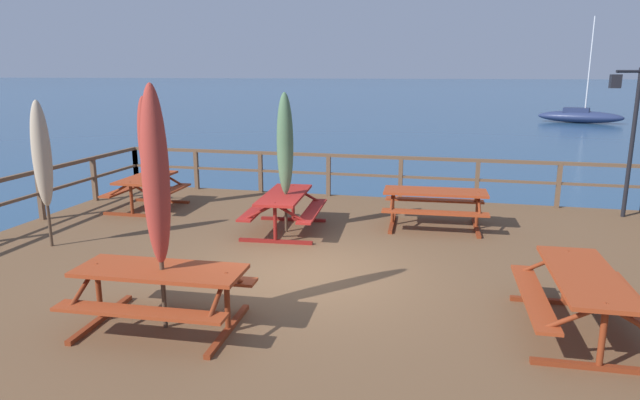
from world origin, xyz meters
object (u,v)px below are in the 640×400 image
picnic_table_back_right (161,284)px  lamp_post_hooked (626,120)px  picnic_table_mid_centre (584,290)px  patio_umbrella_tall_mid_left (285,145)px  picnic_table_mid_left (285,204)px  patio_umbrella_tall_back_left (156,177)px  picnic_table_front_left (435,200)px  patio_umbrella_short_back (42,155)px  sailboat_distant (580,116)px  picnic_table_mid_right (147,186)px  patio_umbrella_tall_back_right (145,138)px

picnic_table_back_right → lamp_post_hooked: bearing=46.0°
picnic_table_mid_centre → patio_umbrella_tall_mid_left: size_ratio=0.79×
picnic_table_mid_centre → picnic_table_mid_left: size_ratio=1.05×
patio_umbrella_tall_back_left → patio_umbrella_tall_mid_left: (0.22, 4.44, -0.16)m
picnic_table_front_left → patio_umbrella_short_back: patio_umbrella_short_back is taller
patio_umbrella_short_back → sailboat_distant: (16.27, 37.57, -1.85)m
picnic_table_mid_centre → picnic_table_mid_left: same height
picnic_table_back_right → picnic_table_mid_left: 4.46m
sailboat_distant → patio_umbrella_tall_back_left: bearing=-107.4°
picnic_table_mid_centre → sailboat_distant: size_ratio=0.28×
picnic_table_mid_left → patio_umbrella_tall_back_left: patio_umbrella_tall_back_left is taller
patio_umbrella_short_back → picnic_table_mid_right: bearing=85.6°
patio_umbrella_tall_back_right → picnic_table_mid_right: bearing=-108.3°
patio_umbrella_tall_mid_left → picnic_table_mid_centre: bearing=-35.6°
patio_umbrella_tall_back_left → picnic_table_front_left: bearing=60.7°
picnic_table_front_left → lamp_post_hooked: bearing=24.5°
picnic_table_back_right → lamp_post_hooked: lamp_post_hooked is taller
picnic_table_back_right → patio_umbrella_short_back: patio_umbrella_short_back is taller
patio_umbrella_short_back → sailboat_distant: bearing=66.6°
picnic_table_back_right → picnic_table_mid_centre: 5.13m
patio_umbrella_tall_back_left → sailboat_distant: (12.59, 40.10, -2.07)m
picnic_table_mid_left → picnic_table_back_right: bearing=-93.0°
patio_umbrella_tall_mid_left → sailboat_distant: sailboat_distant is taller
picnic_table_mid_right → picnic_table_front_left: bearing=-0.2°
picnic_table_mid_centre → patio_umbrella_tall_mid_left: bearing=144.4°
picnic_table_back_right → patio_umbrella_tall_back_right: bearing=121.5°
picnic_table_mid_centre → picnic_table_front_left: size_ratio=1.02×
picnic_table_mid_left → sailboat_distant: bearing=70.8°
picnic_table_front_left → patio_umbrella_tall_back_right: patio_umbrella_tall_back_right is taller
picnic_table_mid_centre → picnic_table_mid_right: size_ratio=1.21×
picnic_table_mid_centre → patio_umbrella_tall_back_left: (-4.99, -1.04, 1.34)m
patio_umbrella_tall_back_left → patio_umbrella_tall_mid_left: 4.45m
picnic_table_back_right → patio_umbrella_tall_mid_left: (0.26, 4.43, 1.18)m
picnic_table_mid_left → patio_umbrella_short_back: size_ratio=0.78×
picnic_table_mid_left → patio_umbrella_tall_mid_left: size_ratio=0.75×
picnic_table_mid_centre → patio_umbrella_tall_back_left: 5.27m
picnic_table_mid_right → lamp_post_hooked: 10.62m
picnic_table_mid_centre → picnic_table_front_left: bearing=113.4°
patio_umbrella_tall_back_left → sailboat_distant: sailboat_distant is taller
picnic_table_mid_left → sailboat_distant: size_ratio=0.27×
picnic_table_mid_right → patio_umbrella_tall_back_left: patio_umbrella_tall_back_left is taller
picnic_table_front_left → patio_umbrella_tall_mid_left: (-2.85, -1.03, 1.18)m
picnic_table_front_left → sailboat_distant: bearing=74.6°
patio_umbrella_short_back → sailboat_distant: 40.99m
picnic_table_mid_centre → patio_umbrella_short_back: patio_umbrella_short_back is taller
picnic_table_mid_centre → sailboat_distant: bearing=79.0°
picnic_table_mid_right → patio_umbrella_short_back: 3.18m
picnic_table_back_right → picnic_table_mid_right: same height
picnic_table_mid_centre → sailboat_distant: (7.60, 39.07, -0.73)m
picnic_table_back_right → picnic_table_mid_centre: same height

